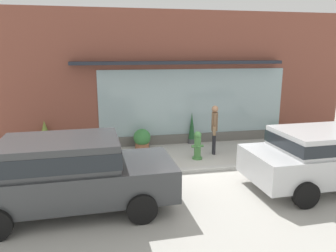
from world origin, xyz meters
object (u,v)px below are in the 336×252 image
at_px(potted_plant_corner_tall, 45,137).
at_px(potted_plant_near_hydrant, 192,128).
at_px(parked_car_silver, 329,154).
at_px(potted_plant_window_left, 142,139).
at_px(pedestrian_with_handbag, 214,126).
at_px(parked_car_dark_gray, 68,171).
at_px(potted_plant_doorstep, 282,131).
at_px(fire_hydrant, 197,145).

bearing_deg(potted_plant_corner_tall, potted_plant_near_hydrant, 0.00).
relative_size(parked_car_silver, potted_plant_near_hydrant, 3.68).
xyz_separation_m(parked_car_silver, potted_plant_window_left, (-4.43, 4.43, -0.52)).
bearing_deg(potted_plant_near_hydrant, parked_car_silver, -63.13).
relative_size(potted_plant_window_left, potted_plant_near_hydrant, 0.60).
bearing_deg(parked_car_silver, potted_plant_window_left, 133.53).
distance_m(parked_car_silver, potted_plant_near_hydrant, 5.37).
xyz_separation_m(pedestrian_with_handbag, parked_car_dark_gray, (-4.61, -3.30, -0.05)).
xyz_separation_m(pedestrian_with_handbag, potted_plant_near_hydrant, (-0.40, 1.49, -0.40)).
relative_size(parked_car_dark_gray, potted_plant_corner_tall, 4.03).
xyz_separation_m(potted_plant_doorstep, potted_plant_window_left, (-5.78, -0.12, 0.04)).
relative_size(pedestrian_with_handbag, parked_car_dark_gray, 0.37).
height_order(parked_car_dark_gray, potted_plant_corner_tall, parked_car_dark_gray).
bearing_deg(potted_plant_corner_tall, parked_car_silver, -31.22).
xyz_separation_m(fire_hydrant, parked_car_dark_gray, (-3.89, -2.90, 0.48)).
relative_size(potted_plant_corner_tall, potted_plant_doorstep, 1.81).
relative_size(potted_plant_doorstep, potted_plant_near_hydrant, 0.51).
relative_size(parked_car_silver, potted_plant_window_left, 6.11).
relative_size(parked_car_dark_gray, potted_plant_doorstep, 7.29).
height_order(fire_hydrant, parked_car_silver, parked_car_silver).
bearing_deg(potted_plant_near_hydrant, potted_plant_corner_tall, -180.00).
distance_m(potted_plant_doorstep, potted_plant_window_left, 5.79).
bearing_deg(parked_car_silver, fire_hydrant, 132.11).
xyz_separation_m(potted_plant_corner_tall, potted_plant_doorstep, (9.24, -0.22, -0.21)).
xyz_separation_m(potted_plant_window_left, potted_plant_near_hydrant, (2.01, 0.35, 0.23)).
bearing_deg(potted_plant_corner_tall, fire_hydrant, -20.20).
xyz_separation_m(pedestrian_with_handbag, potted_plant_window_left, (-2.41, 1.14, -0.63)).
relative_size(fire_hydrant, potted_plant_near_hydrant, 0.77).
bearing_deg(parked_car_silver, potted_plant_near_hydrant, 115.41).
distance_m(pedestrian_with_handbag, potted_plant_corner_tall, 6.06).
relative_size(pedestrian_with_handbag, potted_plant_near_hydrant, 1.39).
bearing_deg(potted_plant_near_hydrant, pedestrian_with_handbag, -75.09).
relative_size(potted_plant_doorstep, potted_plant_window_left, 0.84).
height_order(parked_car_silver, potted_plant_near_hydrant, parked_car_silver).
bearing_deg(parked_car_silver, parked_car_dark_gray, 178.61).
relative_size(pedestrian_with_handbag, potted_plant_corner_tall, 1.51).
relative_size(parked_car_silver, potted_plant_corner_tall, 4.00).
height_order(potted_plant_corner_tall, potted_plant_near_hydrant, potted_plant_near_hydrant).
xyz_separation_m(fire_hydrant, pedestrian_with_handbag, (0.72, 0.40, 0.53)).
bearing_deg(pedestrian_with_handbag, parked_car_dark_gray, -38.23).
height_order(parked_car_silver, potted_plant_doorstep, parked_car_silver).
relative_size(potted_plant_corner_tall, potted_plant_near_hydrant, 0.92).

